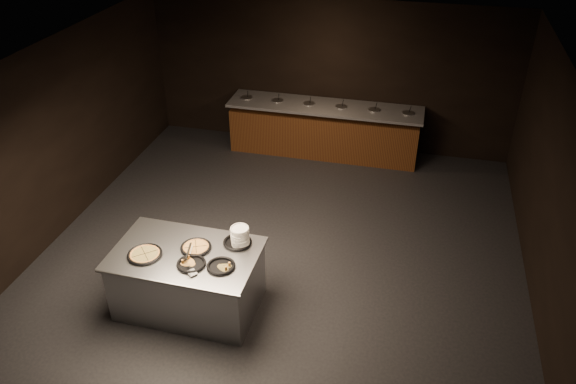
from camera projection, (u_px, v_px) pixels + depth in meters
The scene contains 11 objects.
room at pixel (277, 178), 7.44m from camera, with size 7.02×8.02×2.92m.
salad_bar at pixel (324, 133), 10.91m from camera, with size 3.70×0.83×1.18m.
serving_counter at pixel (188, 280), 7.25m from camera, with size 1.85×1.20×0.88m.
plate_stack at pixel (240, 237), 7.07m from camera, with size 0.23×0.23×0.26m, color white.
pan_veggie_whole at pixel (145, 254), 6.95m from camera, with size 0.43×0.43×0.04m.
pan_cheese_whole at pixel (196, 247), 7.07m from camera, with size 0.39×0.39×0.04m.
pan_cheese_slices_a at pixel (238, 242), 7.16m from camera, with size 0.37×0.37×0.04m.
pan_cheese_slices_b at pixel (191, 264), 6.79m from camera, with size 0.36×0.36×0.04m.
pan_veggie_slices at pixel (221, 266), 6.76m from camera, with size 0.35×0.35×0.04m.
server_left at pixel (190, 251), 6.90m from camera, with size 0.10×0.35×0.17m.
server_right at pixel (187, 263), 6.71m from camera, with size 0.28×0.29×0.18m.
Camera 1 is at (1.67, -6.19, 5.23)m, focal length 35.00 mm.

